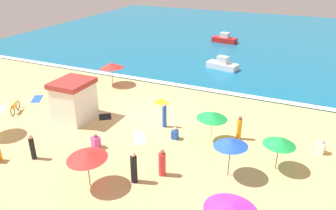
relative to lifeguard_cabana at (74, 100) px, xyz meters
name	(u,v)px	position (x,y,z in m)	size (l,w,h in m)	color
ground_plane	(151,115)	(4.65, 2.81, -1.49)	(60.00, 60.00, 0.00)	#D8B775
ocean_water	(239,37)	(4.65, 30.81, -1.44)	(60.00, 44.00, 0.10)	#146B93
wave_breaker_foam	(183,86)	(4.65, 9.11, -1.38)	(57.00, 0.70, 0.01)	white
lifeguard_cabana	(74,100)	(0.00, 0.00, 0.00)	(2.40, 2.75, 2.92)	white
beach_umbrella_0	(232,207)	(13.07, -6.88, 0.63)	(3.03, 3.03, 2.36)	silver
beach_umbrella_1	(280,141)	(14.04, -0.39, 0.27)	(2.03, 2.02, 2.00)	#4C3823
beach_umbrella_2	(212,115)	(9.85, 0.95, 0.36)	(2.28, 2.27, 2.10)	silver
beach_umbrella_3	(231,142)	(11.78, -2.06, 0.55)	(2.38, 2.37, 2.31)	#4C3823
beach_umbrella_4	(87,155)	(5.56, -5.88, 0.34)	(2.89, 2.89, 2.07)	#4C3823
beach_umbrella_5	(111,65)	(-1.41, 6.98, 0.33)	(2.94, 2.92, 2.15)	#4C3823
parked_bicycle	(15,108)	(-4.86, -1.00, -1.10)	(0.92, 1.63, 0.76)	black
beachgoer_0	(134,168)	(7.47, -4.65, -0.62)	(0.49, 0.49, 1.81)	black
beachgoer_1	(72,94)	(-2.13, 2.24, -0.73)	(0.41, 0.41, 1.58)	#D84CA5
beachgoer_2	(239,128)	(11.37, 1.99, -0.72)	(0.41, 0.41, 1.61)	orange
beachgoer_4	(164,116)	(6.33, 1.54, -0.65)	(0.41, 0.41, 1.75)	blue
beachgoer_5	(96,142)	(3.66, -2.68, -1.08)	(0.58, 0.58, 0.95)	#D84CA5
beachgoer_6	(321,147)	(16.24, 2.39, -1.10)	(0.56, 0.56, 0.91)	white
beachgoer_7	(162,163)	(8.54, -3.50, -0.75)	(0.51, 0.51, 1.58)	red
beachgoer_10	(32,147)	(1.07, -5.17, -0.72)	(0.40, 0.40, 1.57)	black
beachgoer_11	(175,134)	(7.63, 0.33, -1.13)	(0.41, 0.41, 0.83)	blue
beach_towel_0	(37,99)	(-5.27, 1.57, -1.48)	(1.48, 1.77, 0.01)	blue
beach_towel_1	(139,138)	(5.53, -0.58, -1.48)	(1.56, 1.83, 0.01)	white
beach_towel_2	(105,117)	(1.74, 1.11, -1.48)	(1.32, 1.36, 0.01)	black
beach_towel_3	(162,103)	(4.43, 5.13, -1.48)	(1.42, 1.30, 0.01)	orange
small_boat_0	(222,65)	(6.50, 15.33, -0.96)	(3.37, 1.90, 1.31)	white
small_boat_1	(224,39)	(3.65, 26.34, -0.95)	(3.37, 1.72, 1.31)	red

